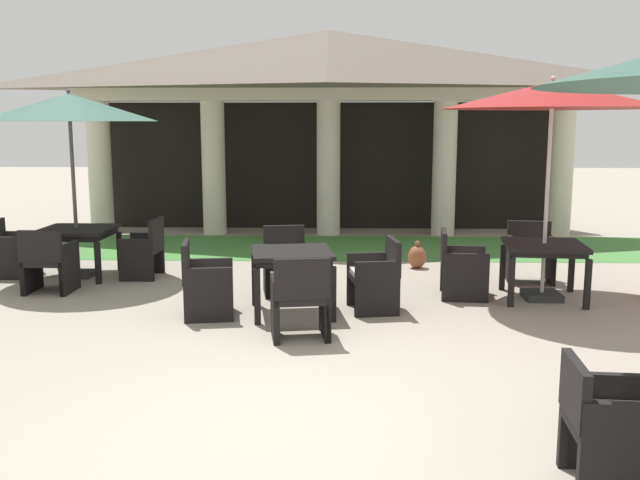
{
  "coord_description": "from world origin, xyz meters",
  "views": [
    {
      "loc": [
        0.23,
        -4.91,
        2.22
      ],
      "look_at": [
        -0.0,
        3.22,
        0.85
      ],
      "focal_mm": 39.45,
      "sensor_mm": 36.0,
      "label": 1
    }
  ],
  "objects_px": {
    "patio_chair_mid_left_south": "(49,262)",
    "patio_chair_mid_right_west": "(608,427)",
    "terracotta_urn": "(417,257)",
    "patio_umbrella_mid_left": "(69,109)",
    "patio_table_far_back": "(544,251)",
    "patio_chair_near_foreground_west": "(205,282)",
    "patio_chair_far_back_north": "(530,253)",
    "patio_umbrella_far_back": "(552,97)",
    "patio_chair_far_back_west": "(461,266)",
    "patio_chair_mid_left_west": "(11,250)",
    "patio_table_near_foreground": "(292,259)",
    "patio_chair_near_foreground_south": "(300,299)",
    "patio_chair_near_foreground_north": "(285,263)",
    "patio_chair_near_foreground_east": "(376,277)",
    "patio_chair_mid_left_east": "(144,250)",
    "patio_table_mid_left": "(76,235)"
  },
  "relations": [
    {
      "from": "patio_table_far_back",
      "to": "patio_chair_far_back_west",
      "type": "xyz_separation_m",
      "value": [
        -1.01,
        0.11,
        -0.23
      ]
    },
    {
      "from": "patio_umbrella_mid_left",
      "to": "patio_table_far_back",
      "type": "height_order",
      "value": "patio_umbrella_mid_left"
    },
    {
      "from": "terracotta_urn",
      "to": "patio_table_far_back",
      "type": "bearing_deg",
      "value": -53.73
    },
    {
      "from": "patio_chair_near_foreground_west",
      "to": "patio_umbrella_far_back",
      "type": "distance_m",
      "value": 4.72
    },
    {
      "from": "patio_chair_mid_left_east",
      "to": "terracotta_urn",
      "type": "height_order",
      "value": "patio_chair_mid_left_east"
    },
    {
      "from": "patio_table_mid_left",
      "to": "patio_chair_far_back_west",
      "type": "xyz_separation_m",
      "value": [
        5.36,
        -1.04,
        -0.22
      ]
    },
    {
      "from": "patio_chair_near_foreground_north",
      "to": "patio_chair_far_back_north",
      "type": "xyz_separation_m",
      "value": [
        3.38,
        0.77,
        0.01
      ]
    },
    {
      "from": "patio_chair_near_foreground_west",
      "to": "patio_table_mid_left",
      "type": "bearing_deg",
      "value": -141.16
    },
    {
      "from": "patio_chair_mid_left_west",
      "to": "patio_table_far_back",
      "type": "xyz_separation_m",
      "value": [
        7.35,
        -1.16,
        0.24
      ]
    },
    {
      "from": "patio_chair_near_foreground_south",
      "to": "patio_chair_far_back_west",
      "type": "height_order",
      "value": "patio_chair_near_foreground_south"
    },
    {
      "from": "patio_chair_near_foreground_west",
      "to": "patio_chair_mid_left_south",
      "type": "height_order",
      "value": "patio_chair_near_foreground_west"
    },
    {
      "from": "patio_table_near_foreground",
      "to": "patio_chair_near_foreground_south",
      "type": "distance_m",
      "value": 1.02
    },
    {
      "from": "patio_chair_far_back_north",
      "to": "terracotta_urn",
      "type": "bearing_deg",
      "value": -24.39
    },
    {
      "from": "patio_umbrella_far_back",
      "to": "terracotta_urn",
      "type": "distance_m",
      "value": 3.31
    },
    {
      "from": "patio_table_far_back",
      "to": "patio_chair_far_back_north",
      "type": "bearing_deg",
      "value": 83.99
    },
    {
      "from": "patio_table_near_foreground",
      "to": "patio_chair_near_foreground_south",
      "type": "relative_size",
      "value": 1.18
    },
    {
      "from": "patio_umbrella_mid_left",
      "to": "terracotta_urn",
      "type": "bearing_deg",
      "value": 8.33
    },
    {
      "from": "patio_chair_mid_left_west",
      "to": "patio_umbrella_far_back",
      "type": "xyz_separation_m",
      "value": [
        7.35,
        -1.16,
        2.14
      ]
    },
    {
      "from": "patio_umbrella_far_back",
      "to": "patio_chair_far_back_north",
      "type": "relative_size",
      "value": 3.32
    },
    {
      "from": "patio_chair_mid_left_east",
      "to": "patio_chair_near_foreground_north",
      "type": "bearing_deg",
      "value": -112.15
    },
    {
      "from": "patio_chair_near_foreground_west",
      "to": "patio_chair_mid_left_south",
      "type": "relative_size",
      "value": 1.02
    },
    {
      "from": "patio_chair_mid_right_west",
      "to": "patio_chair_far_back_north",
      "type": "distance_m",
      "value": 5.79
    },
    {
      "from": "patio_chair_near_foreground_east",
      "to": "terracotta_urn",
      "type": "distance_m",
      "value": 2.6
    },
    {
      "from": "patio_umbrella_far_back",
      "to": "patio_chair_far_back_west",
      "type": "bearing_deg",
      "value": 173.99
    },
    {
      "from": "patio_umbrella_far_back",
      "to": "terracotta_urn",
      "type": "bearing_deg",
      "value": 126.27
    },
    {
      "from": "patio_table_near_foreground",
      "to": "patio_chair_far_back_north",
      "type": "height_order",
      "value": "patio_chair_far_back_north"
    },
    {
      "from": "patio_chair_near_foreground_south",
      "to": "patio_chair_mid_right_west",
      "type": "distance_m",
      "value": 3.59
    },
    {
      "from": "patio_chair_far_back_north",
      "to": "patio_table_far_back",
      "type": "bearing_deg",
      "value": 90.0
    },
    {
      "from": "patio_table_near_foreground",
      "to": "patio_table_far_back",
      "type": "relative_size",
      "value": 0.99
    },
    {
      "from": "patio_chair_near_foreground_east",
      "to": "patio_table_mid_left",
      "type": "relative_size",
      "value": 0.85
    },
    {
      "from": "patio_umbrella_mid_left",
      "to": "patio_chair_far_back_north",
      "type": "height_order",
      "value": "patio_umbrella_mid_left"
    },
    {
      "from": "patio_chair_far_back_west",
      "to": "patio_chair_far_back_north",
      "type": "height_order",
      "value": "patio_chair_far_back_west"
    },
    {
      "from": "patio_chair_mid_left_south",
      "to": "patio_chair_mid_right_west",
      "type": "height_order",
      "value": "patio_chair_mid_left_south"
    },
    {
      "from": "patio_chair_mid_left_west",
      "to": "patio_chair_far_back_west",
      "type": "height_order",
      "value": "patio_chair_far_back_west"
    },
    {
      "from": "patio_chair_near_foreground_east",
      "to": "patio_chair_near_foreground_west",
      "type": "relative_size",
      "value": 0.98
    },
    {
      "from": "patio_umbrella_far_back",
      "to": "patio_chair_near_foreground_south",
      "type": "bearing_deg",
      "value": -149.69
    },
    {
      "from": "patio_chair_mid_left_east",
      "to": "patio_chair_mid_right_west",
      "type": "height_order",
      "value": "patio_chair_mid_left_east"
    },
    {
      "from": "patio_umbrella_far_back",
      "to": "patio_chair_mid_right_west",
      "type": "bearing_deg",
      "value": -101.26
    },
    {
      "from": "patio_chair_near_foreground_west",
      "to": "patio_chair_far_back_west",
      "type": "height_order",
      "value": "patio_chair_near_foreground_west"
    },
    {
      "from": "patio_chair_mid_left_south",
      "to": "terracotta_urn",
      "type": "relative_size",
      "value": 2.02
    },
    {
      "from": "patio_chair_near_foreground_west",
      "to": "patio_umbrella_mid_left",
      "type": "distance_m",
      "value": 3.65
    },
    {
      "from": "patio_chair_far_back_north",
      "to": "patio_chair_far_back_west",
      "type": "bearing_deg",
      "value": 44.83
    },
    {
      "from": "patio_chair_mid_left_south",
      "to": "patio_table_far_back",
      "type": "xyz_separation_m",
      "value": [
        6.39,
        -0.17,
        0.22
      ]
    },
    {
      "from": "patio_chair_near_foreground_west",
      "to": "patio_table_mid_left",
      "type": "height_order",
      "value": "patio_chair_near_foreground_west"
    },
    {
      "from": "patio_table_near_foreground",
      "to": "patio_chair_mid_left_south",
      "type": "distance_m",
      "value": 3.4
    },
    {
      "from": "patio_chair_mid_left_west",
      "to": "patio_chair_mid_right_west",
      "type": "bearing_deg",
      "value": 48.53
    },
    {
      "from": "patio_chair_near_foreground_east",
      "to": "patio_chair_near_foreground_south",
      "type": "height_order",
      "value": "patio_chair_near_foreground_south"
    },
    {
      "from": "patio_chair_mid_left_west",
      "to": "patio_table_far_back",
      "type": "distance_m",
      "value": 7.45
    },
    {
      "from": "patio_umbrella_far_back",
      "to": "patio_chair_mid_left_south",
      "type": "bearing_deg",
      "value": 178.5
    },
    {
      "from": "patio_chair_mid_left_south",
      "to": "patio_chair_far_back_west",
      "type": "bearing_deg",
      "value": 0.26
    }
  ]
}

